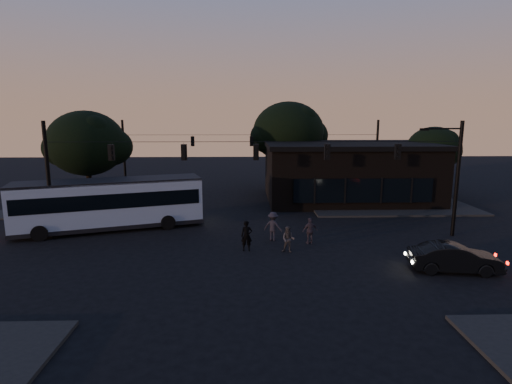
{
  "coord_description": "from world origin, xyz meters",
  "views": [
    {
      "loc": [
        -0.73,
        -21.05,
        7.61
      ],
      "look_at": [
        0.0,
        4.0,
        3.0
      ],
      "focal_mm": 28.0,
      "sensor_mm": 36.0,
      "label": 1
    }
  ],
  "objects_px": {
    "pedestrian_b": "(288,239)",
    "pedestrian_c": "(310,231)",
    "bus": "(110,202)",
    "pedestrian_d": "(273,226)",
    "pedestrian_a": "(247,236)",
    "building": "(348,172)",
    "car": "(454,258)"
  },
  "relations": [
    {
      "from": "bus",
      "to": "pedestrian_a",
      "type": "distance_m",
      "value": 10.64
    },
    {
      "from": "building",
      "to": "pedestrian_d",
      "type": "bearing_deg",
      "value": -122.08
    },
    {
      "from": "pedestrian_a",
      "to": "pedestrian_c",
      "type": "distance_m",
      "value": 4.1
    },
    {
      "from": "building",
      "to": "car",
      "type": "distance_m",
      "value": 18.33
    },
    {
      "from": "car",
      "to": "pedestrian_c",
      "type": "bearing_deg",
      "value": 61.46
    },
    {
      "from": "pedestrian_b",
      "to": "pedestrian_c",
      "type": "relative_size",
      "value": 0.95
    },
    {
      "from": "bus",
      "to": "car",
      "type": "xyz_separation_m",
      "value": [
        19.83,
        -8.44,
        -1.24
      ]
    },
    {
      "from": "bus",
      "to": "car",
      "type": "height_order",
      "value": "bus"
    },
    {
      "from": "bus",
      "to": "pedestrian_b",
      "type": "relative_size",
      "value": 8.19
    },
    {
      "from": "bus",
      "to": "pedestrian_a",
      "type": "height_order",
      "value": "bus"
    },
    {
      "from": "pedestrian_a",
      "to": "pedestrian_c",
      "type": "relative_size",
      "value": 1.1
    },
    {
      "from": "car",
      "to": "pedestrian_c",
      "type": "height_order",
      "value": "pedestrian_c"
    },
    {
      "from": "car",
      "to": "pedestrian_b",
      "type": "xyz_separation_m",
      "value": [
        -8.04,
        3.2,
        0.06
      ]
    },
    {
      "from": "building",
      "to": "bus",
      "type": "distance_m",
      "value": 21.38
    },
    {
      "from": "pedestrian_b",
      "to": "pedestrian_d",
      "type": "bearing_deg",
      "value": 122.39
    },
    {
      "from": "bus",
      "to": "pedestrian_d",
      "type": "height_order",
      "value": "bus"
    },
    {
      "from": "building",
      "to": "bus",
      "type": "relative_size",
      "value": 1.22
    },
    {
      "from": "bus",
      "to": "pedestrian_a",
      "type": "xyz_separation_m",
      "value": [
        9.39,
        -4.9,
        -1.06
      ]
    },
    {
      "from": "pedestrian_b",
      "to": "pedestrian_c",
      "type": "distance_m",
      "value": 2.19
    },
    {
      "from": "pedestrian_b",
      "to": "pedestrian_d",
      "type": "height_order",
      "value": "pedestrian_d"
    },
    {
      "from": "building",
      "to": "pedestrian_b",
      "type": "distance_m",
      "value": 16.77
    },
    {
      "from": "pedestrian_d",
      "to": "car",
      "type": "bearing_deg",
      "value": 170.47
    },
    {
      "from": "building",
      "to": "pedestrian_c",
      "type": "height_order",
      "value": "building"
    },
    {
      "from": "pedestrian_d",
      "to": "building",
      "type": "bearing_deg",
      "value": -99.34
    },
    {
      "from": "pedestrian_b",
      "to": "pedestrian_c",
      "type": "bearing_deg",
      "value": 61.56
    },
    {
      "from": "pedestrian_a",
      "to": "pedestrian_d",
      "type": "relative_size",
      "value": 0.98
    },
    {
      "from": "car",
      "to": "pedestrian_d",
      "type": "bearing_deg",
      "value": 65.35
    },
    {
      "from": "pedestrian_b",
      "to": "pedestrian_d",
      "type": "relative_size",
      "value": 0.84
    },
    {
      "from": "pedestrian_a",
      "to": "pedestrian_b",
      "type": "relative_size",
      "value": 1.16
    },
    {
      "from": "building",
      "to": "pedestrian_a",
      "type": "height_order",
      "value": "building"
    },
    {
      "from": "building",
      "to": "pedestrian_a",
      "type": "bearing_deg",
      "value": -123.29
    },
    {
      "from": "bus",
      "to": "car",
      "type": "relative_size",
      "value": 2.91
    }
  ]
}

